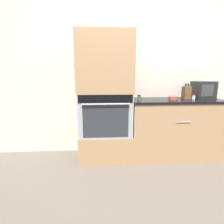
{
  "coord_description": "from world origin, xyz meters",
  "views": [
    {
      "loc": [
        -0.48,
        -2.34,
        1.28
      ],
      "look_at": [
        -0.3,
        0.21,
        0.77
      ],
      "focal_mm": 28.0,
      "sensor_mm": 36.0,
      "label": 1
    }
  ],
  "objects_px": {
    "condiment_jar_mid": "(174,97)",
    "microwave": "(203,90)",
    "knife_block": "(186,93)",
    "bowl": "(173,98)",
    "condiment_jar_far": "(194,97)",
    "condiment_jar_near": "(139,98)",
    "wall_oven": "(105,113)"
  },
  "relations": [
    {
      "from": "bowl",
      "to": "condiment_jar_far",
      "type": "xyz_separation_m",
      "value": [
        0.33,
        0.02,
        0.01
      ]
    },
    {
      "from": "bowl",
      "to": "condiment_jar_mid",
      "type": "xyz_separation_m",
      "value": [
        0.06,
        0.1,
        0.0
      ]
    },
    {
      "from": "wall_oven",
      "to": "bowl",
      "type": "height_order",
      "value": "wall_oven"
    },
    {
      "from": "wall_oven",
      "to": "condiment_jar_far",
      "type": "distance_m",
      "value": 1.4
    },
    {
      "from": "wall_oven",
      "to": "condiment_jar_mid",
      "type": "bearing_deg",
      "value": 2.62
    },
    {
      "from": "knife_block",
      "to": "bowl",
      "type": "xyz_separation_m",
      "value": [
        -0.26,
        -0.11,
        -0.07
      ]
    },
    {
      "from": "condiment_jar_mid",
      "to": "condiment_jar_far",
      "type": "relative_size",
      "value": 0.83
    },
    {
      "from": "wall_oven",
      "to": "condiment_jar_near",
      "type": "height_order",
      "value": "wall_oven"
    },
    {
      "from": "knife_block",
      "to": "bowl",
      "type": "distance_m",
      "value": 0.29
    },
    {
      "from": "bowl",
      "to": "condiment_jar_mid",
      "type": "height_order",
      "value": "condiment_jar_mid"
    },
    {
      "from": "microwave",
      "to": "knife_block",
      "type": "distance_m",
      "value": 0.31
    },
    {
      "from": "bowl",
      "to": "condiment_jar_near",
      "type": "distance_m",
      "value": 0.53
    },
    {
      "from": "wall_oven",
      "to": "knife_block",
      "type": "height_order",
      "value": "knife_block"
    },
    {
      "from": "microwave",
      "to": "knife_block",
      "type": "xyz_separation_m",
      "value": [
        -0.3,
        -0.05,
        -0.04
      ]
    },
    {
      "from": "microwave",
      "to": "knife_block",
      "type": "height_order",
      "value": "microwave"
    },
    {
      "from": "microwave",
      "to": "condiment_jar_far",
      "type": "xyz_separation_m",
      "value": [
        -0.23,
        -0.14,
        -0.1
      ]
    },
    {
      "from": "microwave",
      "to": "condiment_jar_far",
      "type": "height_order",
      "value": "microwave"
    },
    {
      "from": "microwave",
      "to": "wall_oven",
      "type": "bearing_deg",
      "value": -176.2
    },
    {
      "from": "wall_oven",
      "to": "condiment_jar_far",
      "type": "bearing_deg",
      "value": -1.46
    },
    {
      "from": "condiment_jar_mid",
      "to": "microwave",
      "type": "bearing_deg",
      "value": 6.4
    },
    {
      "from": "bowl",
      "to": "condiment_jar_mid",
      "type": "distance_m",
      "value": 0.12
    },
    {
      "from": "bowl",
      "to": "condiment_jar_near",
      "type": "xyz_separation_m",
      "value": [
        -0.53,
        -0.02,
        0.01
      ]
    },
    {
      "from": "bowl",
      "to": "condiment_jar_far",
      "type": "height_order",
      "value": "condiment_jar_far"
    },
    {
      "from": "bowl",
      "to": "knife_block",
      "type": "bearing_deg",
      "value": 23.46
    },
    {
      "from": "condiment_jar_near",
      "to": "condiment_jar_far",
      "type": "bearing_deg",
      "value": 2.7
    },
    {
      "from": "microwave",
      "to": "condiment_jar_mid",
      "type": "height_order",
      "value": "microwave"
    },
    {
      "from": "knife_block",
      "to": "condiment_jar_far",
      "type": "distance_m",
      "value": 0.14
    },
    {
      "from": "knife_block",
      "to": "condiment_jar_near",
      "type": "distance_m",
      "value": 0.81
    },
    {
      "from": "knife_block",
      "to": "condiment_jar_far",
      "type": "bearing_deg",
      "value": -51.42
    },
    {
      "from": "knife_block",
      "to": "condiment_jar_mid",
      "type": "height_order",
      "value": "knife_block"
    },
    {
      "from": "microwave",
      "to": "condiment_jar_near",
      "type": "xyz_separation_m",
      "value": [
        -1.1,
        -0.18,
        -0.1
      ]
    },
    {
      "from": "wall_oven",
      "to": "bowl",
      "type": "bearing_deg",
      "value": -2.94
    }
  ]
}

